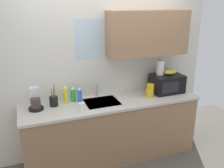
# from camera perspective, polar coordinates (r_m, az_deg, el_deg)

# --- Properties ---
(kitchen_wall_assembly) EXTENTS (3.25, 0.42, 2.50)m
(kitchen_wall_assembly) POSITION_cam_1_polar(r_m,az_deg,el_deg) (3.55, 0.22, 5.12)
(kitchen_wall_assembly) COLOR silver
(kitchen_wall_assembly) RESTS_ON ground
(counter_unit) EXTENTS (2.48, 0.63, 0.90)m
(counter_unit) POSITION_cam_1_polar(r_m,az_deg,el_deg) (3.58, -0.04, -10.54)
(counter_unit) COLOR #9E7551
(counter_unit) RESTS_ON ground
(sink_faucet) EXTENTS (0.03, 0.03, 0.20)m
(sink_faucet) POSITION_cam_1_polar(r_m,az_deg,el_deg) (3.52, -3.56, -1.36)
(sink_faucet) COLOR #B2B5BA
(sink_faucet) RESTS_ON counter_unit
(microwave) EXTENTS (0.46, 0.35, 0.27)m
(microwave) POSITION_cam_1_polar(r_m,az_deg,el_deg) (3.77, 12.72, 0.15)
(microwave) COLOR black
(microwave) RESTS_ON counter_unit
(banana_bunch) EXTENTS (0.20, 0.11, 0.07)m
(banana_bunch) POSITION_cam_1_polar(r_m,az_deg,el_deg) (3.75, 13.54, 2.70)
(banana_bunch) COLOR gold
(banana_bunch) RESTS_ON microwave
(paper_towel_roll) EXTENTS (0.11, 0.11, 0.22)m
(paper_towel_roll) POSITION_cam_1_polar(r_m,az_deg,el_deg) (3.69, 11.26, 3.82)
(paper_towel_roll) COLOR white
(paper_towel_roll) RESTS_ON microwave
(coffee_maker) EXTENTS (0.19, 0.21, 0.28)m
(coffee_maker) POSITION_cam_1_polar(r_m,az_deg,el_deg) (3.26, -17.54, -3.87)
(coffee_maker) COLOR black
(coffee_maker) RESTS_ON counter_unit
(dish_soap_bottle_blue) EXTENTS (0.06, 0.06, 0.21)m
(dish_soap_bottle_blue) POSITION_cam_1_polar(r_m,az_deg,el_deg) (3.36, -7.62, -2.55)
(dish_soap_bottle_blue) COLOR blue
(dish_soap_bottle_blue) RESTS_ON counter_unit
(dish_soap_bottle_green) EXTENTS (0.07, 0.07, 0.21)m
(dish_soap_bottle_green) POSITION_cam_1_polar(r_m,az_deg,el_deg) (3.39, -9.13, -2.41)
(dish_soap_bottle_green) COLOR green
(dish_soap_bottle_green) RESTS_ON counter_unit
(dish_soap_bottle_yellow) EXTENTS (0.06, 0.06, 0.25)m
(dish_soap_bottle_yellow) POSITION_cam_1_polar(r_m,az_deg,el_deg) (3.35, -10.82, -2.45)
(dish_soap_bottle_yellow) COLOR yellow
(dish_soap_bottle_yellow) RESTS_ON counter_unit
(cereal_canister) EXTENTS (0.10, 0.10, 0.19)m
(cereal_canister) POSITION_cam_1_polar(r_m,az_deg,el_deg) (3.54, 8.92, -1.54)
(cereal_canister) COLOR gold
(cereal_canister) RESTS_ON counter_unit
(mug_white) EXTENTS (0.08, 0.08, 0.09)m
(mug_white) POSITION_cam_1_polar(r_m,az_deg,el_deg) (3.12, -7.08, -5.28)
(mug_white) COLOR white
(mug_white) RESTS_ON counter_unit
(utensil_crock) EXTENTS (0.11, 0.11, 0.29)m
(utensil_crock) POSITION_cam_1_polar(r_m,az_deg,el_deg) (3.30, -13.51, -3.88)
(utensil_crock) COLOR black
(utensil_crock) RESTS_ON counter_unit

